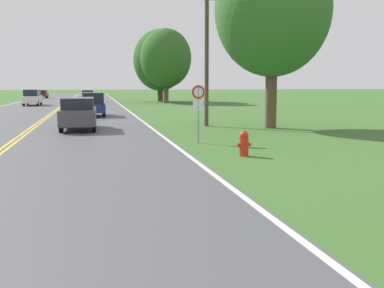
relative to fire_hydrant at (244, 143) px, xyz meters
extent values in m
cylinder|color=red|center=(0.00, 0.00, -0.12)|extent=(0.32, 0.32, 0.66)
sphere|color=red|center=(0.00, 0.00, 0.28)|extent=(0.31, 0.31, 0.31)
cylinder|color=red|center=(0.20, 0.00, -0.04)|extent=(0.08, 0.11, 0.11)
cylinder|color=red|center=(-0.20, 0.00, -0.04)|extent=(0.08, 0.11, 0.11)
cylinder|color=gray|center=(-0.75, 3.94, 0.75)|extent=(0.07, 0.07, 2.38)
cylinder|color=white|center=(-0.75, 3.92, 1.69)|extent=(0.60, 0.02, 0.60)
torus|color=red|center=(-0.75, 3.91, 1.69)|extent=(0.55, 0.07, 0.55)
cube|color=white|center=(-0.75, 3.92, 1.14)|extent=(0.44, 0.02, 0.44)
cylinder|color=brown|center=(1.46, 11.77, 3.50)|extent=(0.24, 0.24, 7.88)
cylinder|color=brown|center=(4.70, 9.81, 1.46)|extent=(0.64, 0.64, 3.81)
ellipsoid|color=#386B2D|center=(4.70, 9.81, 6.08)|extent=(6.39, 6.39, 7.34)
cylinder|color=#473828|center=(4.26, 51.65, 0.86)|extent=(0.74, 0.74, 2.60)
ellipsoid|color=#2D5B23|center=(4.26, 51.65, 5.31)|extent=(7.41, 7.41, 8.52)
cylinder|color=brown|center=(4.15, 45.48, 1.03)|extent=(0.65, 0.65, 2.95)
ellipsoid|color=#2D5B23|center=(4.15, 45.48, 5.26)|extent=(6.48, 6.48, 7.45)
cylinder|color=black|center=(-5.04, 9.46, -0.07)|extent=(0.21, 0.74, 0.74)
cylinder|color=black|center=(-6.68, 9.48, -0.07)|extent=(0.21, 0.74, 0.74)
cylinder|color=black|center=(-5.00, 12.30, -0.07)|extent=(0.21, 0.74, 0.74)
cylinder|color=black|center=(-6.64, 12.33, -0.07)|extent=(0.21, 0.74, 0.74)
cube|color=#47474C|center=(-5.84, 10.89, 0.29)|extent=(1.91, 4.61, 0.81)
cube|color=#1E232D|center=(-5.84, 10.89, 0.99)|extent=(1.67, 3.23, 0.59)
cylinder|color=black|center=(-4.26, 20.52, -0.06)|extent=(0.21, 0.77, 0.77)
cylinder|color=black|center=(-5.80, 20.54, -0.06)|extent=(0.21, 0.77, 0.77)
cylinder|color=black|center=(-4.23, 23.22, -0.06)|extent=(0.21, 0.77, 0.77)
cylinder|color=black|center=(-5.78, 23.23, -0.06)|extent=(0.21, 0.77, 0.77)
cube|color=navy|center=(-5.02, 21.88, 0.22)|extent=(1.78, 4.36, 0.64)
cube|color=#1E232D|center=(-5.02, 21.88, 0.95)|extent=(1.56, 3.06, 0.82)
cylinder|color=black|center=(-12.56, 43.59, -0.09)|extent=(0.21, 0.70, 0.70)
cylinder|color=black|center=(-11.06, 43.56, -0.09)|extent=(0.21, 0.70, 0.70)
cylinder|color=black|center=(-12.61, 40.58, -0.09)|extent=(0.21, 0.70, 0.70)
cylinder|color=black|center=(-11.11, 40.55, -0.09)|extent=(0.21, 0.70, 0.70)
cube|color=white|center=(-11.83, 42.07, 0.26)|extent=(1.78, 4.88, 0.78)
cube|color=#1E232D|center=(-11.83, 42.07, 1.01)|extent=(1.55, 3.42, 0.72)
cylinder|color=black|center=(-4.98, 53.16, -0.09)|extent=(0.20, 0.70, 0.70)
cylinder|color=black|center=(-6.49, 53.17, -0.09)|extent=(0.20, 0.70, 0.70)
cylinder|color=black|center=(-4.96, 55.98, -0.09)|extent=(0.20, 0.70, 0.70)
cylinder|color=black|center=(-6.47, 55.99, -0.09)|extent=(0.20, 0.70, 0.70)
cube|color=#C1B28E|center=(-5.73, 54.57, 0.15)|extent=(1.74, 4.57, 0.56)
cube|color=#1E232D|center=(-5.73, 54.76, 0.77)|extent=(1.52, 2.52, 0.68)
cylinder|color=black|center=(-14.51, 72.43, -0.12)|extent=(0.22, 0.66, 0.65)
cylinder|color=black|center=(-12.80, 72.36, -0.12)|extent=(0.22, 0.66, 0.65)
cylinder|color=black|center=(-14.59, 70.26, -0.12)|extent=(0.22, 0.66, 0.65)
cylinder|color=black|center=(-12.88, 70.20, -0.12)|extent=(0.22, 0.66, 0.65)
cube|color=maroon|center=(-13.70, 71.31, 0.16)|extent=(2.04, 3.56, 0.62)
cube|color=#1E232D|center=(-13.70, 71.31, 0.70)|extent=(1.77, 2.51, 0.47)
camera|label=1|loc=(-5.06, -15.71, 2.04)|focal=45.00mm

